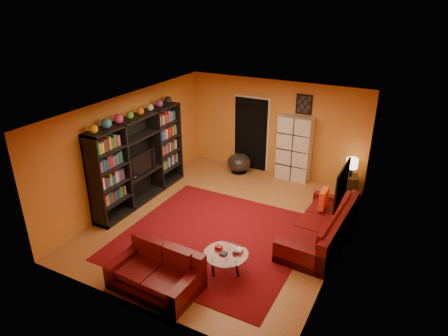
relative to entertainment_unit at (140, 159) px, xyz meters
The scene contains 20 objects.
floor 2.51m from the entertainment_unit, ahead, with size 6.00×6.00×0.00m, color brown.
ceiling 2.75m from the entertainment_unit, ahead, with size 6.00×6.00×0.00m, color white.
wall_back 3.77m from the entertainment_unit, 52.83° to the left, with size 6.00×6.00×0.00m, color #C3782A.
wall_front 3.77m from the entertainment_unit, 52.83° to the right, with size 6.00×6.00×0.00m, color #C3782A.
wall_left 0.34m from the entertainment_unit, behind, with size 6.00×6.00×0.00m, color #C3782A.
wall_right 4.78m from the entertainment_unit, ahead, with size 6.00×6.00×0.00m, color #C3782A.
rug 2.69m from the entertainment_unit, 16.42° to the right, with size 3.60×3.60×0.01m, color #52090F.
doorway 3.35m from the entertainment_unit, 61.98° to the left, with size 0.95×0.10×2.04m, color black.
wall_art_right 4.80m from the entertainment_unit, ahead, with size 0.03×1.00×0.70m, color black.
wall_art_back 4.36m from the entertainment_unit, 44.57° to the left, with size 0.42×0.03×0.52m, color black.
entertainment_unit is the anchor object (origin of this frame).
tv 0.11m from the entertainment_unit, 58.90° to the right, with size 0.12×0.95×0.55m, color black.
sofa 4.49m from the entertainment_unit, ahead, with size 1.13×2.49×0.85m.
loveseat 3.38m from the entertainment_unit, 47.14° to the right, with size 1.56×0.98×0.85m.
throw_pillow 4.33m from the entertainment_unit, 11.60° to the left, with size 0.12×0.42×0.42m, color #F7451B.
coffee_table 3.56m from the entertainment_unit, 26.77° to the right, with size 0.81×0.81×0.40m.
storage_cabinet 4.04m from the entertainment_unit, 43.87° to the left, with size 0.88×0.39×1.76m, color beige.
bowl_chair 2.98m from the entertainment_unit, 60.09° to the left, with size 0.67×0.67×0.55m.
side_table 5.21m from the entertainment_unit, 30.08° to the left, with size 0.40×0.40×0.50m, color black.
table_lamp 5.16m from the entertainment_unit, 30.08° to the left, with size 0.28×0.28×0.47m.
Camera 1 is at (3.53, -6.82, 4.73)m, focal length 32.00 mm.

